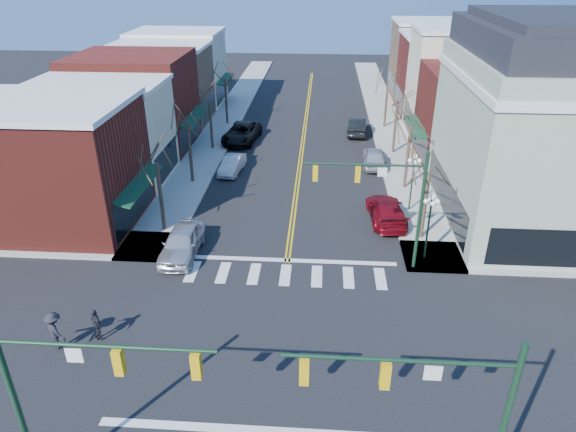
% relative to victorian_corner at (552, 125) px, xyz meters
% --- Properties ---
extents(ground, '(160.00, 160.00, 0.00)m').
position_rel_victorian_corner_xyz_m(ground, '(-16.50, -14.50, -6.66)').
color(ground, black).
rests_on(ground, ground).
extents(sidewalk_left, '(3.50, 70.00, 0.15)m').
position_rel_victorian_corner_xyz_m(sidewalk_left, '(-25.25, 5.50, -6.58)').
color(sidewalk_left, '#9E9B93').
rests_on(sidewalk_left, ground).
extents(sidewalk_right, '(3.50, 70.00, 0.15)m').
position_rel_victorian_corner_xyz_m(sidewalk_right, '(-7.75, 5.50, -6.58)').
color(sidewalk_right, '#9E9B93').
rests_on(sidewalk_right, ground).
extents(bldg_left_brick_a, '(10.00, 8.50, 8.00)m').
position_rel_victorian_corner_xyz_m(bldg_left_brick_a, '(-32.00, -2.75, -2.66)').
color(bldg_left_brick_a, maroon).
rests_on(bldg_left_brick_a, ground).
extents(bldg_left_stucco_a, '(10.00, 7.00, 7.50)m').
position_rel_victorian_corner_xyz_m(bldg_left_stucco_a, '(-32.00, 5.00, -2.91)').
color(bldg_left_stucco_a, beige).
rests_on(bldg_left_stucco_a, ground).
extents(bldg_left_brick_b, '(10.00, 9.00, 8.50)m').
position_rel_victorian_corner_xyz_m(bldg_left_brick_b, '(-32.00, 13.00, -2.41)').
color(bldg_left_brick_b, maroon).
rests_on(bldg_left_brick_b, ground).
extents(bldg_left_tan, '(10.00, 7.50, 7.80)m').
position_rel_victorian_corner_xyz_m(bldg_left_tan, '(-32.00, 21.25, -2.76)').
color(bldg_left_tan, '#87674A').
rests_on(bldg_left_tan, ground).
extents(bldg_left_stucco_b, '(10.00, 8.00, 8.20)m').
position_rel_victorian_corner_xyz_m(bldg_left_stucco_b, '(-32.00, 29.00, -2.56)').
color(bldg_left_stucco_b, beige).
rests_on(bldg_left_stucco_b, ground).
extents(bldg_right_brick_a, '(10.00, 8.50, 8.00)m').
position_rel_victorian_corner_xyz_m(bldg_right_brick_a, '(-1.00, 11.25, -2.66)').
color(bldg_right_brick_a, maroon).
rests_on(bldg_right_brick_a, ground).
extents(bldg_right_stucco, '(10.00, 7.00, 10.00)m').
position_rel_victorian_corner_xyz_m(bldg_right_stucco, '(-1.00, 19.00, -1.66)').
color(bldg_right_stucco, beige).
rests_on(bldg_right_stucco, ground).
extents(bldg_right_brick_b, '(10.00, 8.00, 8.50)m').
position_rel_victorian_corner_xyz_m(bldg_right_brick_b, '(-1.00, 26.50, -2.41)').
color(bldg_right_brick_b, maroon).
rests_on(bldg_right_brick_b, ground).
extents(bldg_right_tan, '(10.00, 8.00, 9.00)m').
position_rel_victorian_corner_xyz_m(bldg_right_tan, '(-1.00, 34.50, -2.16)').
color(bldg_right_tan, '#87674A').
rests_on(bldg_right_tan, ground).
extents(victorian_corner, '(12.25, 14.25, 13.30)m').
position_rel_victorian_corner_xyz_m(victorian_corner, '(0.00, 0.00, 0.00)').
color(victorian_corner, '#9BA992').
rests_on(victorian_corner, ground).
extents(traffic_mast_near_left, '(6.60, 0.28, 7.20)m').
position_rel_victorian_corner_xyz_m(traffic_mast_near_left, '(-22.05, -21.90, -1.95)').
color(traffic_mast_near_left, '#14331E').
rests_on(traffic_mast_near_left, ground).
extents(traffic_mast_near_right, '(6.60, 0.28, 7.20)m').
position_rel_victorian_corner_xyz_m(traffic_mast_near_right, '(-10.95, -21.90, -1.95)').
color(traffic_mast_near_right, '#14331E').
rests_on(traffic_mast_near_right, ground).
extents(traffic_mast_far_right, '(6.60, 0.28, 7.20)m').
position_rel_victorian_corner_xyz_m(traffic_mast_far_right, '(-10.95, -7.10, -1.95)').
color(traffic_mast_far_right, '#14331E').
rests_on(traffic_mast_far_right, ground).
extents(lamppost_corner, '(0.36, 0.36, 4.33)m').
position_rel_victorian_corner_xyz_m(lamppost_corner, '(-8.30, -6.00, -3.70)').
color(lamppost_corner, '#14331E').
rests_on(lamppost_corner, ground).
extents(lamppost_midblock, '(0.36, 0.36, 4.33)m').
position_rel_victorian_corner_xyz_m(lamppost_midblock, '(-8.30, 0.50, -3.70)').
color(lamppost_midblock, '#14331E').
rests_on(lamppost_midblock, ground).
extents(tree_left_a, '(0.24, 0.24, 4.76)m').
position_rel_victorian_corner_xyz_m(tree_left_a, '(-24.90, -3.50, -4.28)').
color(tree_left_a, '#382B21').
rests_on(tree_left_a, ground).
extents(tree_left_b, '(0.24, 0.24, 5.04)m').
position_rel_victorian_corner_xyz_m(tree_left_b, '(-24.90, 4.50, -4.14)').
color(tree_left_b, '#382B21').
rests_on(tree_left_b, ground).
extents(tree_left_c, '(0.24, 0.24, 4.55)m').
position_rel_victorian_corner_xyz_m(tree_left_c, '(-24.90, 12.50, -4.38)').
color(tree_left_c, '#382B21').
rests_on(tree_left_c, ground).
extents(tree_left_d, '(0.24, 0.24, 4.90)m').
position_rel_victorian_corner_xyz_m(tree_left_d, '(-24.90, 20.50, -4.21)').
color(tree_left_d, '#382B21').
rests_on(tree_left_d, ground).
extents(tree_right_a, '(0.24, 0.24, 4.62)m').
position_rel_victorian_corner_xyz_m(tree_right_a, '(-8.10, -3.50, -4.35)').
color(tree_right_a, '#382B21').
rests_on(tree_right_a, ground).
extents(tree_right_b, '(0.24, 0.24, 5.18)m').
position_rel_victorian_corner_xyz_m(tree_right_b, '(-8.10, 4.50, -4.07)').
color(tree_right_b, '#382B21').
rests_on(tree_right_b, ground).
extents(tree_right_c, '(0.24, 0.24, 4.83)m').
position_rel_victorian_corner_xyz_m(tree_right_c, '(-8.10, 12.50, -4.24)').
color(tree_right_c, '#382B21').
rests_on(tree_right_c, ground).
extents(tree_right_d, '(0.24, 0.24, 4.97)m').
position_rel_victorian_corner_xyz_m(tree_right_d, '(-8.10, 20.50, -4.17)').
color(tree_right_d, '#382B21').
rests_on(tree_right_d, ground).
extents(car_left_near, '(2.11, 5.09, 1.72)m').
position_rel_victorian_corner_xyz_m(car_left_near, '(-22.90, -6.50, -5.80)').
color(car_left_near, silver).
rests_on(car_left_near, ground).
extents(car_left_mid, '(1.91, 4.27, 1.36)m').
position_rel_victorian_corner_xyz_m(car_left_mid, '(-22.10, 6.97, -5.98)').
color(car_left_mid, silver).
rests_on(car_left_mid, ground).
extents(car_left_far, '(3.59, 6.50, 1.72)m').
position_rel_victorian_corner_xyz_m(car_left_far, '(-22.47, 14.99, -5.80)').
color(car_left_far, black).
rests_on(car_left_far, ground).
extents(car_right_near, '(2.63, 5.65, 1.60)m').
position_rel_victorian_corner_xyz_m(car_right_near, '(-10.10, -1.12, -5.86)').
color(car_right_near, maroon).
rests_on(car_right_near, ground).
extents(car_right_mid, '(2.09, 4.86, 1.64)m').
position_rel_victorian_corner_xyz_m(car_right_mid, '(-10.10, 9.22, -5.84)').
color(car_right_mid, silver).
rests_on(car_right_mid, ground).
extents(car_right_far, '(2.29, 5.20, 1.66)m').
position_rel_victorian_corner_xyz_m(car_right_far, '(-11.07, 18.05, -5.83)').
color(car_right_far, black).
rests_on(car_right_far, ground).
extents(pedestrian_dark_a, '(0.95, 0.91, 1.59)m').
position_rel_victorian_corner_xyz_m(pedestrian_dark_a, '(-24.95, -14.41, -5.71)').
color(pedestrian_dark_a, black).
rests_on(pedestrian_dark_a, sidewalk_left).
extents(pedestrian_dark_b, '(1.43, 1.27, 1.93)m').
position_rel_victorian_corner_xyz_m(pedestrian_dark_b, '(-26.50, -15.22, -5.54)').
color(pedestrian_dark_b, black).
rests_on(pedestrian_dark_b, sidewalk_left).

